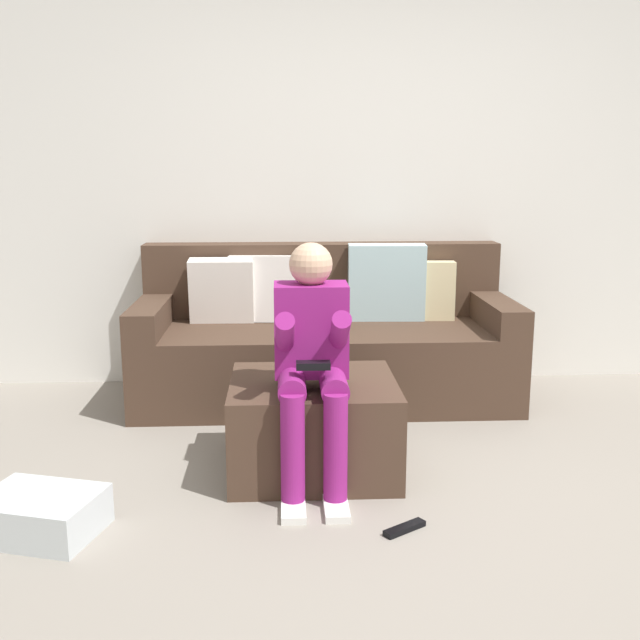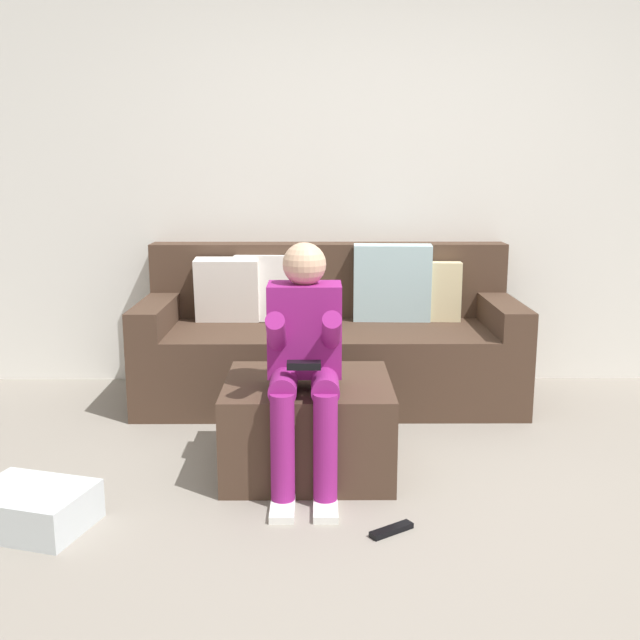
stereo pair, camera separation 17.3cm
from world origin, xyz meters
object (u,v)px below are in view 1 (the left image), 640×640
couch_sectional (325,342)px  person_seated (312,352)px  ottoman (313,425)px  storage_bin (40,514)px  remote_near_ottoman (405,528)px

couch_sectional → person_seated: size_ratio=2.08×
ottoman → storage_bin: bearing=-152.0°
remote_near_ottoman → person_seated: bearing=93.2°
storage_bin → ottoman: bearing=28.0°
couch_sectional → remote_near_ottoman: bearing=-83.1°
ottoman → remote_near_ottoman: 0.73m
storage_bin → remote_near_ottoman: storage_bin is taller
storage_bin → couch_sectional: bearing=54.7°
couch_sectional → ottoman: size_ratio=2.93×
couch_sectional → ottoman: 1.12m
ottoman → person_seated: 0.43m
storage_bin → remote_near_ottoman: (1.40, -0.05, -0.07)m
couch_sectional → storage_bin: 2.07m
couch_sectional → person_seated: person_seated is taller
couch_sectional → storage_bin: (-1.19, -1.68, -0.26)m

